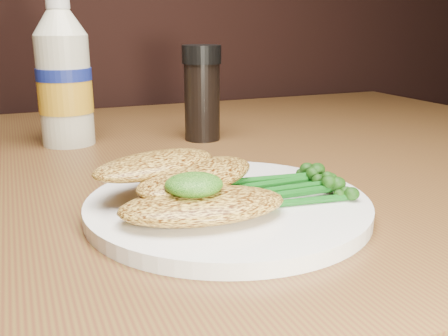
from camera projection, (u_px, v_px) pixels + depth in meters
name	position (u px, v px, depth m)	size (l,w,h in m)	color
plate	(228.00, 205.00, 0.43)	(0.24, 0.24, 0.01)	white
chicken_front	(203.00, 205.00, 0.39)	(0.13, 0.07, 0.02)	gold
chicken_mid	(197.00, 176.00, 0.43)	(0.13, 0.06, 0.02)	gold
chicken_back	(155.00, 164.00, 0.44)	(0.12, 0.06, 0.02)	gold
pesto_front	(194.00, 185.00, 0.38)	(0.04, 0.04, 0.02)	#083407
broccolini_bundle	(282.00, 184.00, 0.44)	(0.11, 0.09, 0.02)	#125315
mayo_bottle	(63.00, 69.00, 0.65)	(0.07, 0.07, 0.20)	beige
pepper_grinder	(202.00, 93.00, 0.69)	(0.05, 0.05, 0.13)	black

